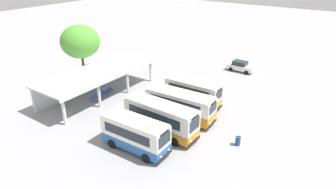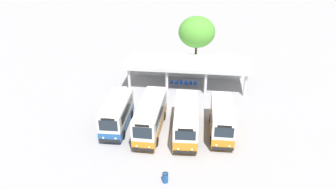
{
  "view_description": "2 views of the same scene",
  "coord_description": "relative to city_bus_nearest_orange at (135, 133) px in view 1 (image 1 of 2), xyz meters",
  "views": [
    {
      "loc": [
        -23.21,
        -12.98,
        16.23
      ],
      "look_at": [
        1.28,
        3.98,
        2.21
      ],
      "focal_mm": 31.09,
      "sensor_mm": 36.0,
      "label": 1
    },
    {
      "loc": [
        2.1,
        -24.31,
        17.8
      ],
      "look_at": [
        -1.67,
        6.99,
        1.8
      ],
      "focal_mm": 32.73,
      "sensor_mm": 36.0,
      "label": 2
    }
  ],
  "objects": [
    {
      "name": "ground_plane",
      "position": [
        6.44,
        -2.26,
        -1.75
      ],
      "size": [
        180.0,
        180.0,
        0.0
      ],
      "primitive_type": "plane",
      "color": "#939399"
    },
    {
      "name": "city_bus_nearest_orange",
      "position": [
        0.0,
        0.0,
        0.0
      ],
      "size": [
        2.44,
        6.6,
        3.16
      ],
      "color": "black",
      "rests_on": "ground"
    },
    {
      "name": "city_bus_second_in_row",
      "position": [
        3.59,
        -0.28,
        0.09
      ],
      "size": [
        2.39,
        7.95,
        3.33
      ],
      "color": "black",
      "rests_on": "ground"
    },
    {
      "name": "city_bus_middle_cream",
      "position": [
        7.18,
        -0.28,
        0.0
      ],
      "size": [
        2.66,
        7.87,
        3.15
      ],
      "color": "black",
      "rests_on": "ground"
    },
    {
      "name": "city_bus_fourth_amber",
      "position": [
        10.77,
        0.19,
        0.0
      ],
      "size": [
        2.31,
        6.83,
        3.17
      ],
      "color": "black",
      "rests_on": "ground"
    },
    {
      "name": "parked_car_flank",
      "position": [
        25.24,
        -0.04,
        -0.92
      ],
      "size": [
        1.9,
        4.13,
        1.62
      ],
      "color": "black",
      "rests_on": "ground"
    },
    {
      "name": "terminal_canopy",
      "position": [
        6.57,
        12.22,
        0.92
      ],
      "size": [
        16.21,
        5.97,
        3.4
      ],
      "color": "silver",
      "rests_on": "ground"
    },
    {
      "name": "waiting_chair_end_by_column",
      "position": [
        4.57,
        10.85,
        -1.22
      ],
      "size": [
        0.45,
        0.45,
        0.86
      ],
      "color": "slate",
      "rests_on": "ground"
    },
    {
      "name": "waiting_chair_second_from_end",
      "position": [
        5.2,
        10.75,
        -1.22
      ],
      "size": [
        0.45,
        0.45,
        0.86
      ],
      "color": "slate",
      "rests_on": "ground"
    },
    {
      "name": "waiting_chair_middle_seat",
      "position": [
        5.82,
        10.86,
        -1.22
      ],
      "size": [
        0.45,
        0.45,
        0.86
      ],
      "color": "slate",
      "rests_on": "ground"
    },
    {
      "name": "waiting_chair_fourth_seat",
      "position": [
        6.45,
        10.85,
        -1.22
      ],
      "size": [
        0.45,
        0.45,
        0.86
      ],
      "color": "slate",
      "rests_on": "ground"
    },
    {
      "name": "waiting_chair_fifth_seat",
      "position": [
        7.08,
        10.85,
        -1.22
      ],
      "size": [
        0.45,
        0.45,
        0.86
      ],
      "color": "slate",
      "rests_on": "ground"
    },
    {
      "name": "waiting_chair_far_end_seat",
      "position": [
        7.71,
        10.85,
        -1.22
      ],
      "size": [
        0.45,
        0.45,
        0.86
      ],
      "color": "slate",
      "rests_on": "ground"
    },
    {
      "name": "roadside_tree_behind_canopy",
      "position": [
        7.5,
        15.63,
        4.51
      ],
      "size": [
        5.12,
        5.12,
        8.45
      ],
      "color": "brown",
      "rests_on": "ground"
    },
    {
      "name": "litter_bin_apron",
      "position": [
        6.03,
        -7.54,
        -1.29
      ],
      "size": [
        0.49,
        0.49,
        0.9
      ],
      "color": "#19478C",
      "rests_on": "ground"
    }
  ]
}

